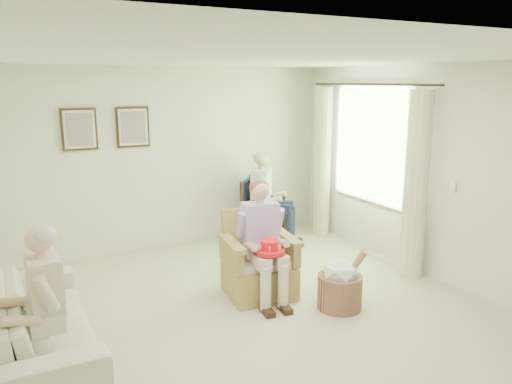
% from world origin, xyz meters
% --- Properties ---
extents(floor, '(5.50, 5.50, 0.00)m').
position_xyz_m(floor, '(0.00, 0.00, 0.00)').
color(floor, beige).
rests_on(floor, ground).
extents(back_wall, '(5.00, 0.04, 2.60)m').
position_xyz_m(back_wall, '(0.00, 2.75, 1.30)').
color(back_wall, silver).
rests_on(back_wall, ground).
extents(right_wall, '(0.04, 5.50, 2.60)m').
position_xyz_m(right_wall, '(2.50, 0.00, 1.30)').
color(right_wall, silver).
rests_on(right_wall, ground).
extents(ceiling, '(5.00, 5.50, 0.02)m').
position_xyz_m(ceiling, '(0.00, 0.00, 2.60)').
color(ceiling, white).
rests_on(ceiling, back_wall).
extents(window, '(0.13, 2.50, 1.63)m').
position_xyz_m(window, '(2.46, 1.20, 1.58)').
color(window, '#2D6B23').
rests_on(window, right_wall).
extents(curtain_left, '(0.34, 0.34, 2.30)m').
position_xyz_m(curtain_left, '(2.33, 0.22, 1.15)').
color(curtain_left, beige).
rests_on(curtain_left, ground).
extents(curtain_right, '(0.34, 0.34, 2.30)m').
position_xyz_m(curtain_right, '(2.33, 2.18, 1.15)').
color(curtain_right, beige).
rests_on(curtain_right, ground).
extents(framed_print_left, '(0.45, 0.05, 0.55)m').
position_xyz_m(framed_print_left, '(-1.15, 2.71, 1.78)').
color(framed_print_left, '#382114').
rests_on(framed_print_left, back_wall).
extents(framed_print_right, '(0.45, 0.05, 0.55)m').
position_xyz_m(framed_print_right, '(-0.45, 2.71, 1.78)').
color(framed_print_right, '#382114').
rests_on(framed_print_right, back_wall).
extents(wicker_armchair, '(0.75, 0.74, 0.95)m').
position_xyz_m(wicker_armchair, '(0.37, 0.63, 0.30)').
color(wicker_armchair, '#A28D4C').
rests_on(wicker_armchair, ground).
extents(wood_armchair, '(0.62, 0.58, 0.95)m').
position_xyz_m(wood_armchair, '(1.33, 2.33, 0.52)').
color(wood_armchair, black).
rests_on(wood_armchair, ground).
extents(sofa, '(2.11, 0.82, 0.62)m').
position_xyz_m(sofa, '(-1.95, 0.37, 0.31)').
color(sofa, beige).
rests_on(sofa, ground).
extents(person_wicker, '(0.40, 0.62, 1.31)m').
position_xyz_m(person_wicker, '(0.37, 0.50, 0.76)').
color(person_wicker, beige).
rests_on(person_wicker, ground).
extents(person_dark, '(0.40, 0.63, 1.35)m').
position_xyz_m(person_dark, '(1.33, 2.18, 0.79)').
color(person_dark, '#181835').
rests_on(person_dark, ground).
extents(person_sofa, '(0.42, 0.62, 1.27)m').
position_xyz_m(person_sofa, '(-1.95, -0.07, 0.73)').
color(person_sofa, beige).
rests_on(person_sofa, ground).
extents(red_hat, '(0.33, 0.33, 0.14)m').
position_xyz_m(red_hat, '(0.33, 0.29, 0.66)').
color(red_hat, red).
rests_on(red_hat, person_wicker).
extents(hatbox, '(0.49, 0.49, 0.70)m').
position_xyz_m(hatbox, '(0.97, -0.12, 0.27)').
color(hatbox, tan).
rests_on(hatbox, ground).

